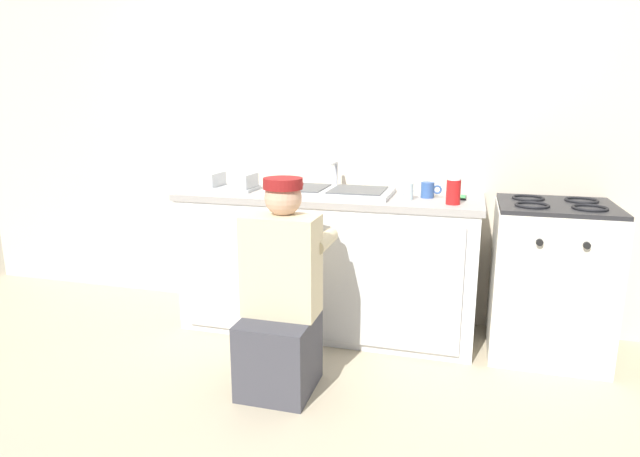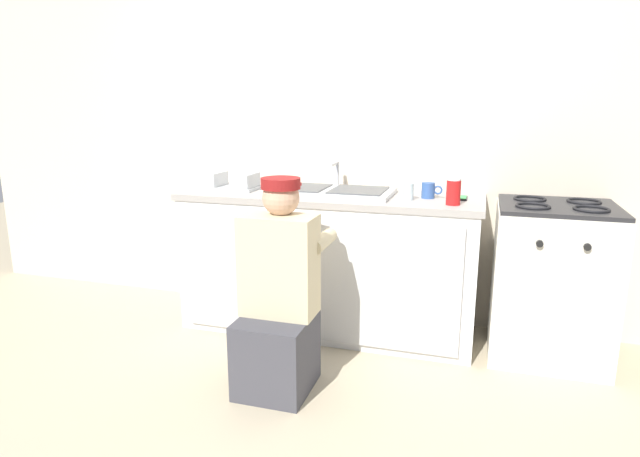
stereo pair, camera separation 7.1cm
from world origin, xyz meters
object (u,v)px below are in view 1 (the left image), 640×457
(water_glass, at_px, (408,191))
(stove_range, at_px, (550,279))
(cell_phone, at_px, (460,197))
(coffee_mug, at_px, (428,190))
(plumber_person, at_px, (281,304))
(dish_rack_tray, at_px, (235,186))
(sink_double_basin, at_px, (329,191))
(soda_cup_red, at_px, (453,191))

(water_glass, bearing_deg, stove_range, 4.33)
(water_glass, distance_m, cell_phone, 0.33)
(coffee_mug, bearing_deg, plumber_person, -128.14)
(water_glass, bearing_deg, dish_rack_tray, 177.54)
(sink_double_basin, bearing_deg, dish_rack_tray, -178.54)
(plumber_person, bearing_deg, sink_double_basin, 87.27)
(stove_range, xyz_separation_m, cell_phone, (-0.54, 0.06, 0.45))
(sink_double_basin, distance_m, stove_range, 1.43)
(plumber_person, bearing_deg, soda_cup_red, 38.90)
(sink_double_basin, height_order, dish_rack_tray, sink_double_basin)
(coffee_mug, bearing_deg, water_glass, -139.25)
(stove_range, height_order, soda_cup_red, soda_cup_red)
(cell_phone, height_order, soda_cup_red, soda_cup_red)
(stove_range, relative_size, coffee_mug, 7.33)
(plumber_person, distance_m, dish_rack_tray, 1.10)
(sink_double_basin, distance_m, dish_rack_tray, 0.64)
(dish_rack_tray, bearing_deg, coffee_mug, 2.02)
(coffee_mug, xyz_separation_m, dish_rack_tray, (-1.26, -0.04, -0.02))
(dish_rack_tray, xyz_separation_m, cell_phone, (1.45, 0.08, -0.02))
(stove_range, height_order, dish_rack_tray, dish_rack_tray)
(stove_range, xyz_separation_m, plumber_person, (-1.39, -0.81, 0.00))
(stove_range, bearing_deg, dish_rack_tray, -179.59)
(dish_rack_tray, bearing_deg, cell_phone, 3.06)
(sink_double_basin, height_order, water_glass, sink_double_basin)
(sink_double_basin, distance_m, plumber_person, 0.93)
(stove_range, height_order, coffee_mug, coffee_mug)
(sink_double_basin, relative_size, dish_rack_tray, 2.86)
(coffee_mug, height_order, dish_rack_tray, dish_rack_tray)
(water_glass, bearing_deg, cell_phone, 22.85)
(water_glass, xyz_separation_m, soda_cup_red, (0.26, -0.09, 0.03))
(sink_double_basin, bearing_deg, coffee_mug, 2.59)
(sink_double_basin, relative_size, coffee_mug, 6.35)
(coffee_mug, bearing_deg, sink_double_basin, -177.41)
(soda_cup_red, bearing_deg, stove_range, 14.76)
(coffee_mug, xyz_separation_m, soda_cup_red, (0.16, -0.18, 0.03))
(plumber_person, height_order, dish_rack_tray, plumber_person)
(coffee_mug, height_order, cell_phone, coffee_mug)
(dish_rack_tray, height_order, cell_phone, dish_rack_tray)
(cell_phone, relative_size, soda_cup_red, 0.92)
(coffee_mug, height_order, soda_cup_red, soda_cup_red)
(dish_rack_tray, xyz_separation_m, soda_cup_red, (1.41, -0.14, 0.05))
(stove_range, height_order, cell_phone, stove_range)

